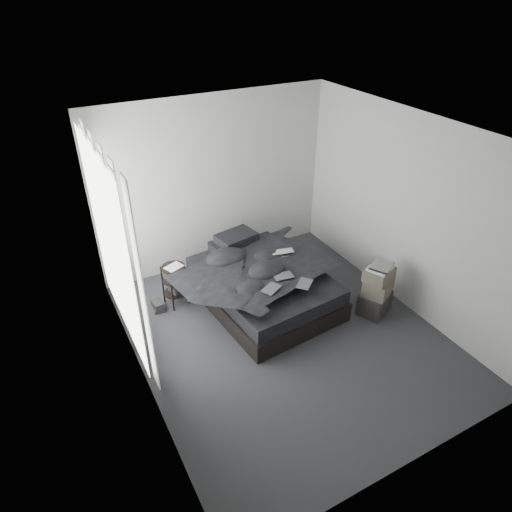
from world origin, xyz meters
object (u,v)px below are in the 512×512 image
laptop (284,249)px  side_stand (175,285)px  bed (263,294)px  box_lower (374,302)px

laptop → side_stand: (-1.44, 0.47, -0.42)m
bed → box_lower: box_lower is taller
box_lower → side_stand: bearing=147.6°
bed → laptop: (0.36, 0.08, 0.58)m
laptop → box_lower: 1.43m
laptop → side_stand: size_ratio=0.53×
bed → side_stand: bearing=148.3°
bed → box_lower: 1.52m
laptop → box_lower: bearing=-35.9°
laptop → side_stand: bearing=175.0°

